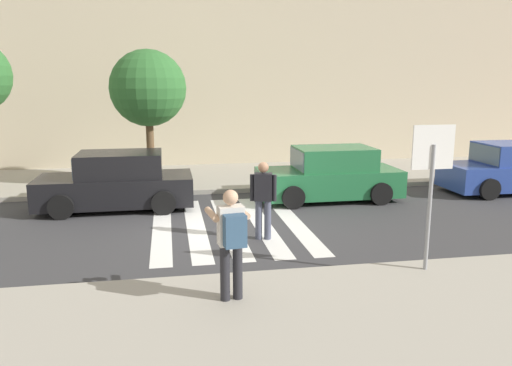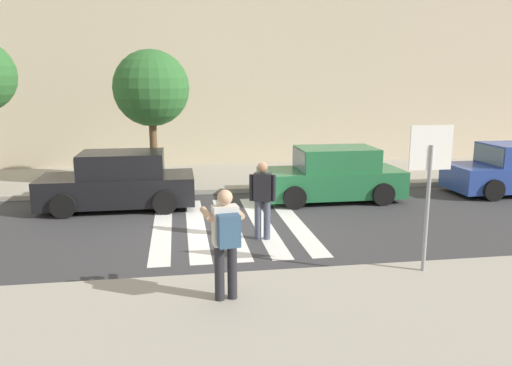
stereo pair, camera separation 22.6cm
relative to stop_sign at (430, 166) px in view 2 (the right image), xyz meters
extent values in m
plane|color=#38383A|center=(-3.06, 3.62, -2.01)|extent=(120.00, 120.00, 0.00)
cube|color=#9E998C|center=(-3.06, 9.62, -1.94)|extent=(60.00, 4.80, 0.14)
cube|color=beige|center=(-3.06, 14.02, 1.89)|extent=(56.00, 4.00, 7.80)
cube|color=silver|center=(-4.66, 3.82, -2.01)|extent=(0.44, 5.20, 0.01)
cube|color=silver|center=(-3.86, 3.82, -2.01)|extent=(0.44, 5.20, 0.01)
cube|color=silver|center=(-3.06, 3.82, -2.01)|extent=(0.44, 5.20, 0.01)
cube|color=silver|center=(-2.26, 3.82, -2.01)|extent=(0.44, 5.20, 0.01)
cube|color=silver|center=(-1.46, 3.82, -2.01)|extent=(0.44, 5.20, 0.01)
cylinder|color=gray|center=(0.00, -0.01, -0.75)|extent=(0.07, 0.07, 2.24)
cube|color=white|center=(0.00, 0.00, 0.32)|extent=(0.76, 0.03, 0.76)
cube|color=red|center=(0.00, 0.02, 0.32)|extent=(0.66, 0.02, 0.66)
cylinder|color=#232328|center=(-3.66, -0.66, -1.43)|extent=(0.15, 0.15, 0.88)
cylinder|color=#232328|center=(-3.46, -0.63, -1.43)|extent=(0.15, 0.15, 0.88)
cube|color=silver|center=(-3.56, -0.64, -0.69)|extent=(0.41, 0.29, 0.60)
sphere|color=tan|center=(-3.56, -0.64, -0.26)|extent=(0.23, 0.23, 0.23)
cylinder|color=tan|center=(-3.83, -0.46, -0.56)|extent=(0.18, 0.59, 0.10)
cylinder|color=tan|center=(-3.36, -0.39, -0.56)|extent=(0.18, 0.59, 0.10)
cube|color=black|center=(-3.62, -0.25, -0.53)|extent=(0.15, 0.12, 0.10)
cube|color=#335170|center=(-3.53, -0.87, -0.71)|extent=(0.34, 0.24, 0.48)
cylinder|color=#474C60|center=(-2.54, 2.63, -1.57)|extent=(0.15, 0.15, 0.88)
cylinder|color=#474C60|center=(-2.35, 2.58, -1.57)|extent=(0.15, 0.15, 0.88)
cube|color=black|center=(-2.44, 2.61, -0.83)|extent=(0.43, 0.33, 0.60)
sphere|color=#A37556|center=(-2.44, 2.61, -0.40)|extent=(0.23, 0.23, 0.23)
cylinder|color=black|center=(-2.67, 2.67, -0.85)|extent=(0.10, 0.10, 0.58)
cylinder|color=black|center=(-2.21, 2.55, -0.85)|extent=(0.10, 0.10, 0.58)
cube|color=black|center=(-5.88, 5.92, -1.48)|extent=(4.10, 1.70, 0.76)
cube|color=black|center=(-5.73, 5.92, -0.78)|extent=(2.20, 1.56, 0.64)
cube|color=slate|center=(-6.80, 5.92, -0.78)|extent=(0.10, 1.50, 0.54)
cube|color=slate|center=(-4.76, 5.92, -0.78)|extent=(0.10, 1.50, 0.51)
cylinder|color=black|center=(-7.15, 5.07, -1.69)|extent=(0.64, 0.22, 0.64)
cylinder|color=black|center=(-7.15, 6.77, -1.69)|extent=(0.64, 0.22, 0.64)
cylinder|color=black|center=(-4.61, 5.07, -1.69)|extent=(0.64, 0.22, 0.64)
cylinder|color=black|center=(-4.61, 6.77, -1.69)|extent=(0.64, 0.22, 0.64)
cube|color=#236B3D|center=(0.14, 5.92, -1.48)|extent=(4.10, 1.70, 0.76)
cube|color=#236B3D|center=(0.29, 5.92, -0.78)|extent=(2.20, 1.56, 0.64)
cube|color=slate|center=(-0.78, 5.92, -0.78)|extent=(0.10, 1.50, 0.54)
cube|color=slate|center=(1.26, 5.92, -0.78)|extent=(0.10, 1.50, 0.51)
cylinder|color=black|center=(-1.13, 5.07, -1.69)|extent=(0.64, 0.22, 0.64)
cylinder|color=black|center=(-1.13, 6.77, -1.69)|extent=(0.64, 0.22, 0.64)
cylinder|color=black|center=(1.41, 5.07, -1.69)|extent=(0.64, 0.22, 0.64)
cylinder|color=black|center=(1.41, 6.77, -1.69)|extent=(0.64, 0.22, 0.64)
cube|color=slate|center=(5.13, 5.92, -0.78)|extent=(0.10, 1.50, 0.54)
cylinder|color=black|center=(4.78, 5.07, -1.69)|extent=(0.64, 0.22, 0.64)
cylinder|color=black|center=(4.78, 6.77, -1.69)|extent=(0.64, 0.22, 0.64)
cylinder|color=brown|center=(-4.99, 8.30, -0.69)|extent=(0.24, 0.24, 2.36)
sphere|color=#2D662D|center=(-4.99, 8.30, 1.20)|extent=(2.37, 2.37, 2.37)
camera|label=1|loc=(-4.45, -7.76, 1.44)|focal=35.00mm
camera|label=2|loc=(-4.23, -7.80, 1.44)|focal=35.00mm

